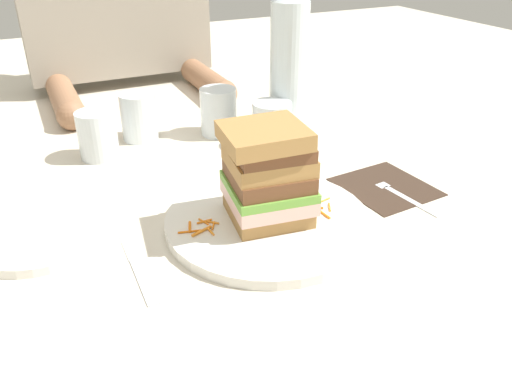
# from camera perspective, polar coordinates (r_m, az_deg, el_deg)

# --- Properties ---
(ground_plane) EXTENTS (3.00, 3.00, 0.00)m
(ground_plane) POSITION_cam_1_polar(r_m,az_deg,el_deg) (0.75, 0.50, -3.86)
(ground_plane) COLOR beige
(main_plate) EXTENTS (0.29, 0.29, 0.01)m
(main_plate) POSITION_cam_1_polar(r_m,az_deg,el_deg) (0.72, 1.03, -4.33)
(main_plate) COLOR white
(main_plate) RESTS_ON ground_plane
(sandwich) EXTENTS (0.13, 0.13, 0.14)m
(sandwich) POSITION_cam_1_polar(r_m,az_deg,el_deg) (0.68, 1.05, 0.98)
(sandwich) COLOR #A87A42
(sandwich) RESTS_ON main_plate
(carrot_shred_0) EXTENTS (0.03, 0.01, 0.00)m
(carrot_shred_0) POSITION_cam_1_polar(r_m,az_deg,el_deg) (0.69, -6.18, -5.42)
(carrot_shred_0) COLOR orange
(carrot_shred_0) RESTS_ON main_plate
(carrot_shred_1) EXTENTS (0.02, 0.02, 0.00)m
(carrot_shred_1) POSITION_cam_1_polar(r_m,az_deg,el_deg) (0.71, -4.98, -4.44)
(carrot_shred_1) COLOR orange
(carrot_shred_1) RESTS_ON main_plate
(carrot_shred_2) EXTENTS (0.02, 0.00, 0.00)m
(carrot_shred_2) POSITION_cam_1_polar(r_m,az_deg,el_deg) (0.71, -5.92, -4.26)
(carrot_shred_2) COLOR orange
(carrot_shred_2) RESTS_ON main_plate
(carrot_shred_3) EXTENTS (0.03, 0.01, 0.00)m
(carrot_shred_3) POSITION_cam_1_polar(r_m,az_deg,el_deg) (0.69, -7.48, -5.45)
(carrot_shred_3) COLOR orange
(carrot_shred_3) RESTS_ON main_plate
(carrot_shred_4) EXTENTS (0.01, 0.02, 0.00)m
(carrot_shred_4) POSITION_cam_1_polar(r_m,az_deg,el_deg) (0.71, -5.87, -4.48)
(carrot_shred_4) COLOR orange
(carrot_shred_4) RESTS_ON main_plate
(carrot_shred_5) EXTENTS (0.01, 0.02, 0.00)m
(carrot_shred_5) POSITION_cam_1_polar(r_m,az_deg,el_deg) (0.70, -4.84, -4.82)
(carrot_shred_5) COLOR orange
(carrot_shred_5) RESTS_ON main_plate
(carrot_shred_6) EXTENTS (0.00, 0.02, 0.00)m
(carrot_shred_6) POSITION_cam_1_polar(r_m,az_deg,el_deg) (0.69, -5.14, -5.48)
(carrot_shred_6) COLOR orange
(carrot_shred_6) RESTS_ON main_plate
(carrot_shred_7) EXTENTS (0.01, 0.03, 0.00)m
(carrot_shred_7) POSITION_cam_1_polar(r_m,az_deg,el_deg) (0.70, -7.50, -4.95)
(carrot_shred_7) COLOR orange
(carrot_shred_7) RESTS_ON main_plate
(carrot_shred_8) EXTENTS (0.01, 0.02, 0.00)m
(carrot_shred_8) POSITION_cam_1_polar(r_m,az_deg,el_deg) (0.75, 8.31, -2.71)
(carrot_shred_8) COLOR orange
(carrot_shred_8) RESTS_ON main_plate
(carrot_shred_9) EXTENTS (0.01, 0.03, 0.00)m
(carrot_shred_9) POSITION_cam_1_polar(r_m,az_deg,el_deg) (0.73, 7.66, -3.46)
(carrot_shred_9) COLOR orange
(carrot_shred_9) RESTS_ON main_plate
(carrot_shred_10) EXTENTS (0.02, 0.03, 0.00)m
(carrot_shred_10) POSITION_cam_1_polar(r_m,az_deg,el_deg) (0.75, 5.90, -2.56)
(carrot_shred_10) COLOR orange
(carrot_shred_10) RESTS_ON main_plate
(carrot_shred_11) EXTENTS (0.02, 0.02, 0.00)m
(carrot_shred_11) POSITION_cam_1_polar(r_m,az_deg,el_deg) (0.74, 6.59, -2.67)
(carrot_shred_11) COLOR orange
(carrot_shred_11) RESTS_ON main_plate
(carrot_shred_12) EXTENTS (0.03, 0.01, 0.00)m
(carrot_shred_12) POSITION_cam_1_polar(r_m,az_deg,el_deg) (0.76, 7.58, -2.00)
(carrot_shred_12) COLOR orange
(carrot_shred_12) RESTS_ON main_plate
(napkin_dark) EXTENTS (0.15, 0.15, 0.00)m
(napkin_dark) POSITION_cam_1_polar(r_m,az_deg,el_deg) (0.85, 14.42, -0.38)
(napkin_dark) COLOR #38281E
(napkin_dark) RESTS_ON ground_plane
(fork) EXTENTS (0.03, 0.17, 0.00)m
(fork) POSITION_cam_1_polar(r_m,az_deg,el_deg) (0.84, 15.52, -0.81)
(fork) COLOR silver
(fork) RESTS_ON napkin_dark
(knife) EXTENTS (0.02, 0.20, 0.00)m
(knife) POSITION_cam_1_polar(r_m,az_deg,el_deg) (0.67, -13.50, -8.44)
(knife) COLOR silver
(knife) RESTS_ON ground_plane
(juice_glass) EXTENTS (0.07, 0.07, 0.09)m
(juice_glass) POSITION_cam_1_polar(r_m,az_deg,el_deg) (0.97, 1.80, 6.31)
(juice_glass) COLOR white
(juice_glass) RESTS_ON ground_plane
(water_bottle) EXTENTS (0.07, 0.07, 0.33)m
(water_bottle) POSITION_cam_1_polar(r_m,az_deg,el_deg) (0.99, 3.74, 13.61)
(water_bottle) COLOR silver
(water_bottle) RESTS_ON ground_plane
(empty_tumbler_0) EXTENTS (0.07, 0.07, 0.09)m
(empty_tumbler_0) POSITION_cam_1_polar(r_m,az_deg,el_deg) (1.02, -13.11, 7.32)
(empty_tumbler_0) COLOR silver
(empty_tumbler_0) RESTS_ON ground_plane
(empty_tumbler_1) EXTENTS (0.07, 0.07, 0.09)m
(empty_tumbler_1) POSITION_cam_1_polar(r_m,az_deg,el_deg) (1.02, -4.26, 8.06)
(empty_tumbler_1) COLOR silver
(empty_tumbler_1) RESTS_ON ground_plane
(empty_tumbler_2) EXTENTS (0.07, 0.07, 0.09)m
(empty_tumbler_2) POSITION_cam_1_polar(r_m,az_deg,el_deg) (0.96, -17.48, 5.22)
(empty_tumbler_2) COLOR silver
(empty_tumbler_2) RESTS_ON ground_plane
(side_plate) EXTENTS (0.20, 0.20, 0.01)m
(side_plate) POSITION_cam_1_polar(r_m,az_deg,el_deg) (0.76, -23.02, -4.99)
(side_plate) COLOR white
(side_plate) RESTS_ON ground_plane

